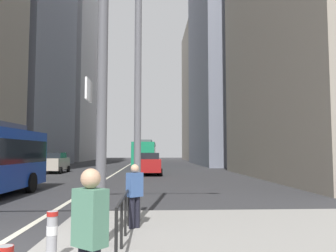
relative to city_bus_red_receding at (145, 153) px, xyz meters
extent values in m
plane|color=#303033|center=(-2.58, -14.62, -1.84)|extent=(160.00, 160.00, 0.00)
cube|color=beige|center=(-2.58, -4.62, -1.83)|extent=(0.20, 80.00, 0.01)
cube|color=slate|center=(-18.58, 6.36, 20.32)|extent=(12.40, 20.18, 44.31)
cube|color=#9E9EA3|center=(-18.58, 33.87, 18.19)|extent=(11.76, 24.08, 40.06)
cube|color=slate|center=(14.42, 10.15, 18.01)|extent=(13.11, 22.17, 39.69)
cube|color=gray|center=(14.42, 34.49, 13.58)|extent=(11.52, 20.14, 30.84)
cylinder|color=black|center=(-5.27, -24.41, -1.34)|extent=(0.33, 1.01, 1.00)
cube|color=#198456|center=(0.00, 0.03, -0.11)|extent=(2.77, 11.36, 2.75)
cube|color=black|center=(0.00, 0.03, 0.23)|extent=(2.81, 11.13, 1.10)
cube|color=#4C4C51|center=(-0.04, -1.66, 1.41)|extent=(1.85, 4.11, 0.30)
cylinder|color=black|center=(-1.11, 3.68, -1.34)|extent=(0.32, 1.01, 1.00)
cylinder|color=black|center=(1.29, 3.62, -1.34)|extent=(0.32, 1.01, 1.00)
cylinder|color=black|center=(-1.29, -3.55, -1.34)|extent=(0.32, 1.01, 1.00)
cylinder|color=black|center=(1.11, -3.61, -1.34)|extent=(0.32, 1.01, 1.00)
cube|color=#198456|center=(-0.41, 20.46, -0.11)|extent=(2.79, 10.64, 2.75)
cube|color=black|center=(-0.41, 20.46, 0.23)|extent=(2.83, 10.43, 1.10)
cube|color=#4C4C51|center=(-0.45, 18.88, 1.41)|extent=(1.86, 3.86, 0.30)
cylinder|color=black|center=(-1.51, 23.88, -1.34)|extent=(0.33, 1.01, 1.00)
cylinder|color=black|center=(0.89, 23.81, -1.34)|extent=(0.33, 1.01, 1.00)
cylinder|color=black|center=(-1.70, 17.11, -1.34)|extent=(0.33, 1.01, 1.00)
cylinder|color=black|center=(0.70, 17.05, -1.34)|extent=(0.33, 1.01, 1.00)
cube|color=#B2A899|center=(-8.42, -9.06, -0.97)|extent=(1.79, 4.21, 1.10)
cube|color=black|center=(-8.42, -8.91, -0.16)|extent=(1.50, 2.28, 0.52)
cylinder|color=black|center=(-7.51, -10.49, -1.52)|extent=(0.22, 0.64, 0.64)
cylinder|color=black|center=(-9.33, -10.48, -1.52)|extent=(0.22, 0.64, 0.64)
cylinder|color=black|center=(-7.50, -7.63, -1.52)|extent=(0.22, 0.64, 0.64)
cylinder|color=black|center=(-9.32, -7.62, -1.52)|extent=(0.22, 0.64, 0.64)
cube|color=maroon|center=(0.69, -12.32, -0.97)|extent=(1.83, 4.19, 1.10)
cube|color=black|center=(0.69, -12.47, -0.16)|extent=(1.52, 2.27, 0.52)
cylinder|color=black|center=(-0.24, -10.91, -1.52)|extent=(0.23, 0.64, 0.64)
cylinder|color=black|center=(1.58, -10.89, -1.52)|extent=(0.23, 0.64, 0.64)
cylinder|color=black|center=(-0.20, -13.74, -1.52)|extent=(0.23, 0.64, 0.64)
cylinder|color=black|center=(1.61, -13.72, -1.52)|extent=(0.23, 0.64, 0.64)
cube|color=silver|center=(0.45, -11.34, -0.97)|extent=(1.93, 4.17, 1.10)
cube|color=black|center=(0.46, -11.49, -0.16)|extent=(1.58, 2.27, 0.52)
cylinder|color=black|center=(-0.51, -9.98, -1.52)|extent=(0.24, 0.65, 0.64)
cylinder|color=black|center=(1.31, -9.91, -1.52)|extent=(0.24, 0.65, 0.64)
cylinder|color=black|center=(-0.41, -12.77, -1.52)|extent=(0.24, 0.65, 0.64)
cylinder|color=black|center=(1.41, -12.70, -1.52)|extent=(0.24, 0.65, 0.64)
cylinder|color=#515156|center=(-0.25, -34.67, 1.31)|extent=(0.22, 0.22, 6.00)
cube|color=white|center=(-0.50, -34.85, 1.51)|extent=(0.04, 0.60, 0.44)
cylinder|color=#56565B|center=(0.41, -32.22, 2.31)|extent=(0.20, 0.20, 8.00)
cylinder|color=#B21E19|center=(-0.96, -37.54, -0.93)|extent=(0.20, 0.20, 0.08)
cylinder|color=#99999E|center=(-0.94, -35.67, -1.25)|extent=(0.18, 0.18, 0.87)
cylinder|color=white|center=(-0.94, -35.67, -1.14)|extent=(0.19, 0.19, 0.16)
cylinder|color=#B21E19|center=(-0.94, -35.67, -0.85)|extent=(0.20, 0.20, 0.08)
cylinder|color=black|center=(0.22, -35.96, -1.21)|extent=(0.06, 0.06, 0.95)
cylinder|color=black|center=(0.22, -34.94, -1.21)|extent=(0.06, 0.06, 0.95)
cylinder|color=black|center=(0.22, -33.92, -1.21)|extent=(0.06, 0.06, 0.95)
cylinder|color=black|center=(0.22, -32.90, -1.21)|extent=(0.06, 0.06, 0.95)
cylinder|color=black|center=(0.22, -34.43, -0.74)|extent=(0.06, 3.06, 0.06)
cube|color=#4C7F66|center=(0.11, -37.83, -0.51)|extent=(0.45, 0.43, 0.66)
sphere|color=tan|center=(0.11, -37.83, -0.06)|extent=(0.23, 0.23, 0.23)
cylinder|color=black|center=(0.45, -33.08, -1.29)|extent=(0.15, 0.15, 0.78)
cylinder|color=black|center=(0.32, -33.18, -1.29)|extent=(0.15, 0.15, 0.78)
cube|color=#38568E|center=(0.38, -33.13, -0.60)|extent=(0.45, 0.43, 0.60)
sphere|color=tan|center=(0.38, -33.13, -0.19)|extent=(0.22, 0.22, 0.22)
camera|label=1|loc=(0.81, -41.80, 0.26)|focal=35.85mm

